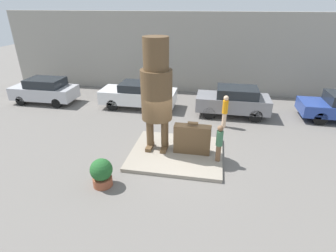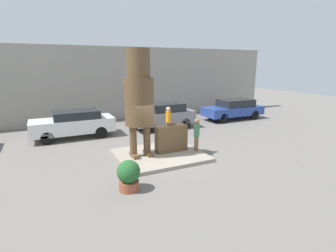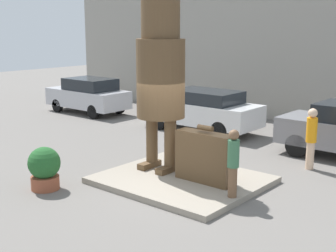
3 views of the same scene
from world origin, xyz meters
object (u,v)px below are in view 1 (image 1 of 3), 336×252
object	(u,v)px
statue_figure	(156,88)
planter_pot	(102,172)
worker_hivis	(225,110)
parked_car_grey	(233,101)
parked_car_white	(139,94)
parked_car_silver	(45,90)
giant_suitcase	(192,139)
tourist	(219,142)

from	to	relation	value
statue_figure	planter_pot	xyz separation A→B (m)	(-1.40, -2.71, -2.34)
planter_pot	worker_hivis	distance (m)	7.16
parked_car_grey	worker_hivis	distance (m)	1.77
parked_car_white	parked_car_grey	bearing A→B (deg)	177.66
parked_car_white	parked_car_grey	distance (m)	5.62
statue_figure	planter_pot	bearing A→B (deg)	-117.31
planter_pot	worker_hivis	world-z (taller)	worker_hivis
parked_car_grey	parked_car_silver	bearing A→B (deg)	0.09
giant_suitcase	tourist	distance (m)	1.21
tourist	worker_hivis	bearing A→B (deg)	85.77
planter_pot	worker_hivis	size ratio (longest dim) A/B	0.62
parked_car_silver	parked_car_grey	xyz separation A→B (m)	(11.82, 0.02, 0.06)
tourist	worker_hivis	world-z (taller)	worker_hivis
tourist	worker_hivis	xyz separation A→B (m)	(0.26, 3.58, -0.06)
giant_suitcase	tourist	world-z (taller)	tourist
giant_suitcase	planter_pot	bearing A→B (deg)	-138.02
statue_figure	tourist	xyz separation A→B (m)	(2.61, -0.56, -1.88)
parked_car_silver	planter_pot	bearing A→B (deg)	133.58
parked_car_silver	parked_car_white	xyz separation A→B (m)	(6.20, 0.25, 0.02)
parked_car_white	parked_car_grey	xyz separation A→B (m)	(5.62, -0.23, 0.04)
parked_car_grey	worker_hivis	world-z (taller)	worker_hivis
giant_suitcase	worker_hivis	bearing A→B (deg)	66.40
worker_hivis	tourist	bearing A→B (deg)	-94.23
giant_suitcase	parked_car_white	xyz separation A→B (m)	(-3.76, 5.04, 0.07)
statue_figure	parked_car_white	world-z (taller)	statue_figure
giant_suitcase	parked_car_grey	world-z (taller)	parked_car_grey
parked_car_grey	planter_pot	size ratio (longest dim) A/B	3.81
tourist	planter_pot	size ratio (longest dim) A/B	1.47
giant_suitcase	planter_pot	xyz separation A→B (m)	(-2.91, -2.62, -0.23)
parked_car_silver	worker_hivis	xyz separation A→B (m)	(11.33, -1.68, 0.11)
tourist	planter_pot	world-z (taller)	tourist
parked_car_silver	parked_car_grey	bearing A→B (deg)	-179.91
giant_suitcase	parked_car_silver	size ratio (longest dim) A/B	0.38
worker_hivis	planter_pot	bearing A→B (deg)	-126.67
giant_suitcase	parked_car_silver	distance (m)	11.06
parked_car_silver	parked_car_white	distance (m)	6.21
parked_car_silver	worker_hivis	distance (m)	11.45
giant_suitcase	parked_car_silver	bearing A→B (deg)	154.29
parked_car_silver	parked_car_white	size ratio (longest dim) A/B	0.88
statue_figure	parked_car_white	size ratio (longest dim) A/B	1.02
planter_pot	parked_car_grey	bearing A→B (deg)	57.35
parked_car_silver	parked_car_grey	world-z (taller)	parked_car_grey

